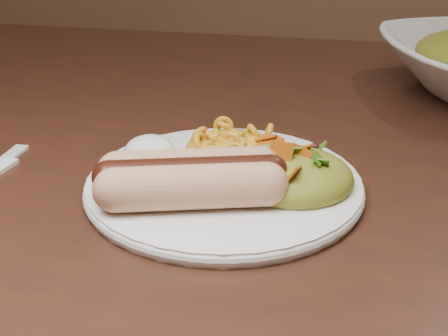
# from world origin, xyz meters

# --- Properties ---
(table) EXTENTS (1.60, 0.90, 0.75)m
(table) POSITION_xyz_m (0.00, 0.00, 0.66)
(table) COLOR #3B1A0E
(table) RESTS_ON floor
(plate) EXTENTS (0.28, 0.28, 0.01)m
(plate) POSITION_xyz_m (0.11, -0.11, 0.76)
(plate) COLOR white
(plate) RESTS_ON table
(hotdog) EXTENTS (0.13, 0.10, 0.03)m
(hotdog) POSITION_xyz_m (0.09, -0.15, 0.78)
(hotdog) COLOR #E9B180
(hotdog) RESTS_ON plate
(mac_and_cheese) EXTENTS (0.11, 0.11, 0.03)m
(mac_and_cheese) POSITION_xyz_m (0.10, -0.06, 0.78)
(mac_and_cheese) COLOR orange
(mac_and_cheese) RESTS_ON plate
(sour_cream) EXTENTS (0.06, 0.06, 0.03)m
(sour_cream) POSITION_xyz_m (0.03, -0.09, 0.78)
(sour_cream) COLOR white
(sour_cream) RESTS_ON plate
(taco_salad) EXTENTS (0.10, 0.10, 0.05)m
(taco_salad) POSITION_xyz_m (0.16, -0.11, 0.78)
(taco_salad) COLOR #AE7515
(taco_salad) RESTS_ON plate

